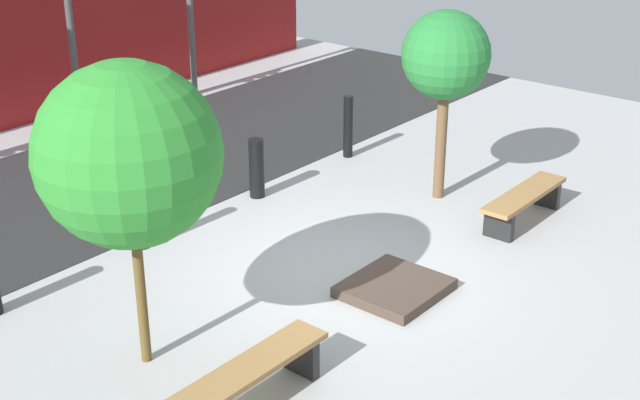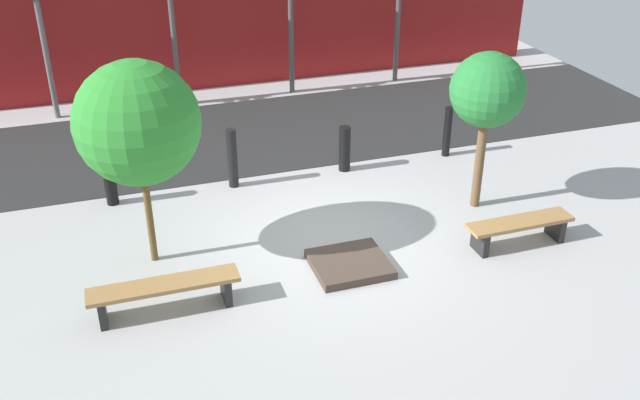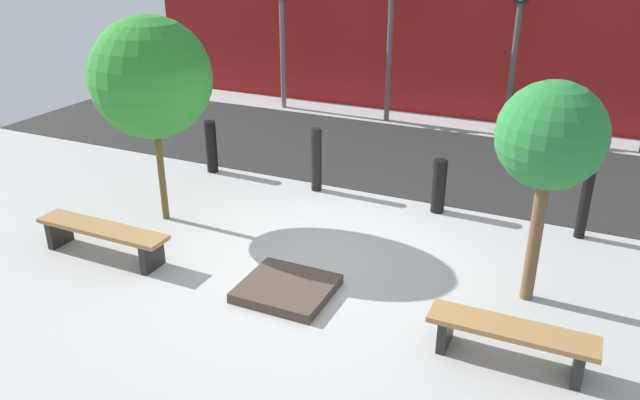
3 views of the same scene
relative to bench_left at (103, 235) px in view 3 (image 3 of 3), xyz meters
name	(u,v)px [view 3 (image 3 of 3)]	position (x,y,z in m)	size (l,w,h in m)	color
ground_plane	(315,263)	(2.69, 1.01, -0.33)	(18.00, 18.00, 0.00)	#ADADAD
road_strip	(414,158)	(2.69, 5.55, -0.32)	(18.00, 3.93, 0.01)	#282828
building_facade	(461,47)	(2.69, 8.93, 1.27)	(16.20, 0.50, 3.20)	maroon
bench_left	(103,235)	(0.00, 0.00, 0.00)	(1.99, 0.40, 0.45)	black
bench_right	(511,336)	(5.38, 0.00, -0.02)	(1.70, 0.41, 0.42)	black
planter_bed	(287,289)	(2.69, 0.20, -0.26)	(1.09, 1.01, 0.13)	#473930
tree_behind_left_bench	(151,78)	(0.00, 1.33, 1.86)	(1.73, 1.73, 3.06)	brown
tree_behind_right_bench	(551,138)	(5.38, 1.33, 1.71)	(1.21, 1.21, 2.67)	brown
bollard_far_left	(211,147)	(-0.47, 3.33, 0.15)	(0.20, 0.20, 0.95)	black
bollard_left	(316,160)	(1.64, 3.33, 0.22)	(0.18, 0.18, 1.09)	black
bollard_center	(439,186)	(3.75, 3.33, 0.10)	(0.21, 0.21, 0.86)	black
bollard_right	(584,205)	(5.85, 3.33, 0.17)	(0.15, 0.15, 1.00)	black
traffic_light_west	(281,10)	(-1.35, 7.80, 2.00)	(0.28, 0.27, 3.35)	slate
traffic_light_mid_west	(391,12)	(1.34, 7.80, 2.11)	(0.28, 0.27, 3.52)	#4E4E4E
traffic_light_mid_east	(519,19)	(4.04, 7.80, 2.11)	(0.28, 0.27, 3.52)	#474747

